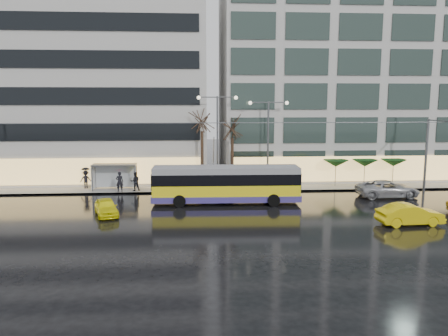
{
  "coord_description": "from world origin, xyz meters",
  "views": [
    {
      "loc": [
        -0.27,
        -31.76,
        8.56
      ],
      "look_at": [
        2.25,
        5.0,
        3.0
      ],
      "focal_mm": 35.0,
      "sensor_mm": 36.0,
      "label": 1
    }
  ],
  "objects": [
    {
      "name": "tree_a",
      "position": [
        0.5,
        11.0,
        7.09
      ],
      "size": [
        3.2,
        3.2,
        8.4
      ],
      "color": "black",
      "rests_on": "sidewalk"
    },
    {
      "name": "pedestrian_c",
      "position": [
        -10.97,
        11.41,
        1.27
      ],
      "size": [
        1.18,
        0.86,
        2.11
      ],
      "color": "black",
      "rests_on": "sidewalk"
    },
    {
      "name": "sedan_silver",
      "position": [
        17.25,
        6.02,
        0.77
      ],
      "size": [
        5.59,
        2.62,
        1.55
      ],
      "primitive_type": "imported",
      "rotation": [
        0.0,
        0.0,
        1.58
      ],
      "color": "#A6A6AA",
      "rests_on": "ground"
    },
    {
      "name": "trolleybus",
      "position": [
        2.39,
        4.6,
        1.56
      ],
      "size": [
        12.48,
        4.99,
        5.76
      ],
      "color": "yellow",
      "rests_on": "ground"
    },
    {
      "name": "ground",
      "position": [
        0.0,
        0.0,
        0.0
      ],
      "size": [
        140.0,
        140.0,
        0.0
      ],
      "primitive_type": "plane",
      "color": "black",
      "rests_on": "ground"
    },
    {
      "name": "parasol_c",
      "position": [
        20.0,
        11.0,
        2.45
      ],
      "size": [
        2.5,
        2.5,
        2.65
      ],
      "color": "#595B60",
      "rests_on": "sidewalk"
    },
    {
      "name": "kerb",
      "position": [
        2.0,
        9.05,
        0.07
      ],
      "size": [
        80.0,
        0.1,
        0.15
      ],
      "primitive_type": "cube",
      "color": "slate",
      "rests_on": "ground"
    },
    {
      "name": "parasol_a",
      "position": [
        14.0,
        11.0,
        2.45
      ],
      "size": [
        2.5,
        2.5,
        2.65
      ],
      "color": "#595B60",
      "rests_on": "sidewalk"
    },
    {
      "name": "street_lamp_far",
      "position": [
        7.0,
        10.8,
        5.71
      ],
      "size": [
        3.96,
        0.36,
        8.53
      ],
      "color": "#595B60",
      "rests_on": "sidewalk"
    },
    {
      "name": "street_lamp_near",
      "position": [
        2.0,
        10.8,
        5.99
      ],
      "size": [
        3.96,
        0.36,
        9.03
      ],
      "color": "#595B60",
      "rests_on": "sidewalk"
    },
    {
      "name": "parasol_b",
      "position": [
        17.0,
        11.0,
        2.45
      ],
      "size": [
        2.5,
        2.5,
        2.65
      ],
      "color": "#595B60",
      "rests_on": "sidewalk"
    },
    {
      "name": "building_left",
      "position": [
        -16.0,
        19.0,
        11.15
      ],
      "size": [
        34.0,
        14.0,
        22.0
      ],
      "primitive_type": "cube",
      "color": "#BBB9B3",
      "rests_on": "sidewalk"
    },
    {
      "name": "taxi_a",
      "position": [
        -7.04,
        1.23,
        0.65
      ],
      "size": [
        2.61,
        4.07,
        1.29
      ],
      "primitive_type": "imported",
      "rotation": [
        0.0,
        0.0,
        0.31
      ],
      "color": "#FFF80D",
      "rests_on": "ground"
    },
    {
      "name": "bus_shelter",
      "position": [
        -8.38,
        10.69,
        1.96
      ],
      "size": [
        4.2,
        1.6,
        2.51
      ],
      "color": "#595B60",
      "rests_on": "sidewalk"
    },
    {
      "name": "tree_b",
      "position": [
        3.5,
        11.2,
        6.4
      ],
      "size": [
        3.2,
        3.2,
        7.7
      ],
      "color": "black",
      "rests_on": "sidewalk"
    },
    {
      "name": "catenary",
      "position": [
        1.0,
        7.94,
        4.25
      ],
      "size": [
        42.24,
        5.12,
        7.0
      ],
      "color": "#595B60",
      "rests_on": "ground"
    },
    {
      "name": "sidewalk",
      "position": [
        2.0,
        14.0,
        0.07
      ],
      "size": [
        80.0,
        10.0,
        0.15
      ],
      "primitive_type": "cube",
      "color": "gray",
      "rests_on": "ground"
    },
    {
      "name": "pedestrian_a",
      "position": [
        -7.36,
        9.4,
        1.56
      ],
      "size": [
        1.17,
        1.18,
        2.19
      ],
      "color": "black",
      "rests_on": "sidewalk"
    },
    {
      "name": "taxi_b",
      "position": [
        14.83,
        -2.89,
        0.75
      ],
      "size": [
        4.64,
        1.85,
        1.5
      ],
      "primitive_type": "imported",
      "rotation": [
        0.0,
        0.0,
        1.63
      ],
      "color": "yellow",
      "rests_on": "ground"
    },
    {
      "name": "pedestrian_b",
      "position": [
        -5.96,
        9.88,
        1.06
      ],
      "size": [
        1.03,
        0.89,
        1.81
      ],
      "color": "black",
      "rests_on": "sidewalk"
    },
    {
      "name": "building_right",
      "position": [
        19.0,
        19.0,
        12.65
      ],
      "size": [
        32.0,
        14.0,
        25.0
      ],
      "primitive_type": "cube",
      "color": "#BBB9B3",
      "rests_on": "sidewalk"
    }
  ]
}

